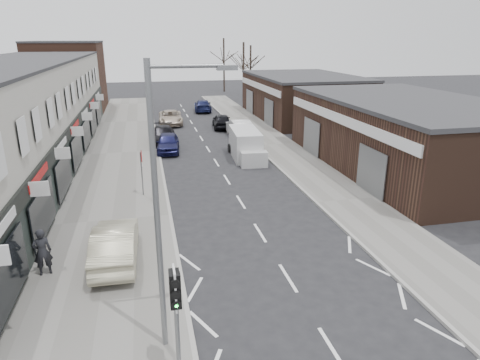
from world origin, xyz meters
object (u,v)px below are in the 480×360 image
parked_car_left_a (168,143)px  parked_car_left_c (171,118)px  parked_car_right_b (222,121)px  parked_car_right_c (203,106)px  parked_car_right_a (239,128)px  sedan_on_pavement (115,243)px  parked_car_left_b (163,135)px  street_lamp (163,198)px  warning_sign (142,159)px  white_van (246,145)px  pedestrian (42,252)px  traffic_light (175,298)px

parked_car_left_a → parked_car_left_c: parked_car_left_a is taller
parked_car_left_a → parked_car_right_b: parked_car_left_a is taller
parked_car_left_a → parked_car_right_c: bearing=79.1°
parked_car_left_c → parked_car_right_a: size_ratio=1.07×
sedan_on_pavement → parked_car_left_a: bearing=-99.0°
parked_car_left_b → parked_car_right_c: (5.60, 15.84, -0.00)m
street_lamp → parked_car_right_b: size_ratio=1.88×
street_lamp → parked_car_left_a: (1.35, 22.69, -3.90)m
warning_sign → white_van: bearing=42.1°
street_lamp → parked_car_right_c: size_ratio=1.65×
sedan_on_pavement → parked_car_right_a: sedan_on_pavement is taller
pedestrian → parked_car_left_c: 29.86m
parked_car_left_a → parked_car_right_a: size_ratio=0.90×
street_lamp → parked_car_right_b: (7.14, 30.87, -3.90)m
warning_sign → sedan_on_pavement: size_ratio=0.58×
traffic_light → parked_car_left_c: size_ratio=0.61×
parked_car_right_b → parked_car_right_a: bearing=108.0°
pedestrian → parked_car_right_a: 25.28m
parked_car_right_a → parked_car_left_a: bearing=30.8°
warning_sign → parked_car_right_b: (7.77, 18.07, -1.48)m
traffic_light → white_van: traffic_light is taller
traffic_light → parked_car_right_c: size_ratio=0.64×
warning_sign → sedan_on_pavement: (-1.15, -7.46, -1.32)m
warning_sign → parked_car_left_c: bearing=82.0°
pedestrian → parked_car_right_a: pedestrian is taller
traffic_light → white_van: 21.95m
parked_car_left_a → traffic_light: bearing=-87.8°
parked_car_left_c → traffic_light: bearing=-91.3°
pedestrian → parked_car_right_b: pedestrian is taller
traffic_light → white_van: bearing=72.0°
white_van → parked_car_left_a: (-5.55, 3.08, -0.27)m
traffic_light → street_lamp: 2.52m
parked_car_left_a → parked_car_right_a: parked_car_right_a is taller
parked_car_right_a → sedan_on_pavement: bearing=63.9°
parked_car_left_c → parked_car_left_a: bearing=-92.7°
street_lamp → parked_car_right_c: (6.73, 41.46, -3.92)m
warning_sign → white_van: warning_sign is taller
parked_car_right_b → parked_car_right_c: (-0.42, 10.58, -0.02)m
traffic_light → parked_car_left_c: 35.31m
parked_car_left_a → parked_car_right_a: bearing=37.5°
warning_sign → parked_car_right_b: bearing=66.7°
warning_sign → parked_car_right_a: 16.63m
street_lamp → warning_sign: 13.04m
warning_sign → parked_car_left_b: bearing=82.2°
sedan_on_pavement → parked_car_right_c: sedan_on_pavement is taller
warning_sign → parked_car_right_a: bearing=58.5°
sedan_on_pavement → parked_car_right_c: size_ratio=0.95×
warning_sign → parked_car_left_c: size_ratio=0.53×
street_lamp → pedestrian: size_ratio=4.35×
parked_car_left_c → parked_car_right_b: (4.82, -3.11, 0.02)m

